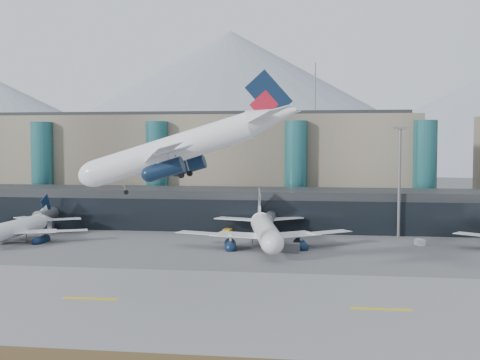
% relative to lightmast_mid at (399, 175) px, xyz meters
% --- Properties ---
extents(ground, '(900.00, 900.00, 0.00)m').
position_rel_lightmast_mid_xyz_m(ground, '(-30.00, -48.00, -14.42)').
color(ground, '#515154').
rests_on(ground, ground).
extents(runway_strip, '(400.00, 40.00, 0.04)m').
position_rel_lightmast_mid_xyz_m(runway_strip, '(-30.00, -63.00, -14.40)').
color(runway_strip, slate).
rests_on(runway_strip, ground).
extents(runway_markings, '(128.00, 1.00, 0.02)m').
position_rel_lightmast_mid_xyz_m(runway_markings, '(-30.00, -63.00, -14.37)').
color(runway_markings, gold).
rests_on(runway_markings, ground).
extents(concourse, '(170.00, 27.00, 10.00)m').
position_rel_lightmast_mid_xyz_m(concourse, '(-30.02, 9.73, -9.45)').
color(concourse, black).
rests_on(concourse, ground).
extents(terminal_main, '(130.00, 30.00, 31.00)m').
position_rel_lightmast_mid_xyz_m(terminal_main, '(-55.00, 42.00, 1.03)').
color(terminal_main, gray).
rests_on(terminal_main, ground).
extents(teal_towers, '(116.40, 19.40, 46.00)m').
position_rel_lightmast_mid_xyz_m(teal_towers, '(-44.99, 26.01, -0.41)').
color(teal_towers, '#256469').
rests_on(teal_towers, ground).
extents(mountain_ridge, '(910.00, 400.00, 110.00)m').
position_rel_lightmast_mid_xyz_m(mountain_ridge, '(-14.03, 332.00, 31.33)').
color(mountain_ridge, gray).
rests_on(mountain_ridge, ground).
extents(lightmast_mid, '(3.00, 1.20, 25.60)m').
position_rel_lightmast_mid_xyz_m(lightmast_mid, '(0.00, 0.00, 0.00)').
color(lightmast_mid, slate).
rests_on(lightmast_mid, ground).
extents(hero_jet, '(36.05, 37.11, 11.95)m').
position_rel_lightmast_mid_xyz_m(hero_jet, '(-37.41, -53.30, 8.14)').
color(hero_jet, white).
rests_on(hero_jet, ground).
extents(jet_parked_left, '(32.77, 31.78, 10.55)m').
position_rel_lightmast_mid_xyz_m(jet_parked_left, '(-84.79, -15.67, -10.43)').
color(jet_parked_left, white).
rests_on(jet_parked_left, ground).
extents(jet_parked_mid, '(38.83, 39.35, 12.70)m').
position_rel_lightmast_mid_xyz_m(jet_parked_mid, '(-29.95, -15.85, -9.61)').
color(jet_parked_mid, white).
rests_on(jet_parked_mid, ground).
extents(veh_b, '(1.96, 2.92, 1.60)m').
position_rel_lightmast_mid_xyz_m(veh_b, '(-39.78, -3.95, -13.62)').
color(veh_b, gold).
rests_on(veh_b, ground).
extents(veh_c, '(3.65, 2.32, 1.89)m').
position_rel_lightmast_mid_xyz_m(veh_c, '(-23.87, -23.48, -13.47)').
color(veh_c, '#46464B').
rests_on(veh_c, ground).
extents(veh_g, '(2.11, 2.60, 1.32)m').
position_rel_lightmast_mid_xyz_m(veh_g, '(3.03, -11.53, -13.76)').
color(veh_g, silver).
rests_on(veh_g, ground).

